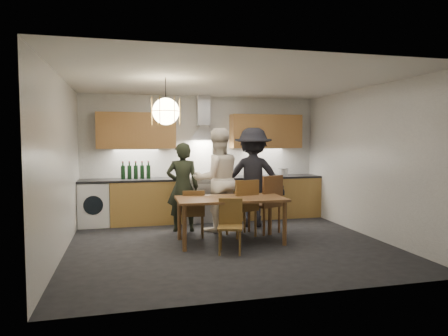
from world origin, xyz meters
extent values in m
plane|color=black|center=(0.00, 0.00, 0.00)|extent=(5.00, 5.00, 0.00)
cube|color=white|center=(0.00, 2.25, 1.30)|extent=(5.00, 0.02, 2.60)
cube|color=white|center=(0.00, -2.25, 1.30)|extent=(5.00, 0.02, 2.60)
cube|color=white|center=(-2.50, 0.00, 1.30)|extent=(0.02, 4.50, 2.60)
cube|color=white|center=(2.50, 0.00, 1.30)|extent=(0.02, 4.50, 2.60)
cube|color=silver|center=(0.00, 0.00, 2.60)|extent=(5.00, 4.50, 0.02)
cube|color=tan|center=(-1.18, 1.95, 0.43)|extent=(1.45, 0.60, 0.86)
cube|color=tan|center=(1.48, 1.95, 0.43)|extent=(2.05, 0.60, 0.86)
cube|color=white|center=(-2.20, 1.95, 0.42)|extent=(0.58, 0.58, 0.85)
cube|color=black|center=(-1.48, 1.95, 0.88)|extent=(2.05, 0.62, 0.04)
cube|color=black|center=(1.48, 1.95, 0.88)|extent=(2.05, 0.62, 0.04)
cube|color=silver|center=(0.00, 1.95, 0.40)|extent=(0.90, 0.60, 0.80)
cube|color=black|center=(0.00, 1.66, 0.38)|extent=(0.78, 0.02, 0.42)
cube|color=slate|center=(0.00, 1.95, 0.84)|extent=(0.90, 0.60, 0.08)
cube|color=silver|center=(0.00, 1.69, 0.90)|extent=(0.90, 0.08, 0.04)
cube|color=#C1894A|center=(-1.38, 2.08, 1.86)|extent=(1.55, 0.35, 0.72)
cube|color=#C1894A|center=(1.38, 2.08, 1.86)|extent=(1.55, 0.35, 0.72)
cube|color=silver|center=(0.00, 2.12, 2.29)|extent=(0.26, 0.22, 0.62)
cylinder|color=black|center=(-1.00, -0.10, 2.35)|extent=(0.01, 0.01, 0.50)
sphere|color=#FFE0A5|center=(-1.00, -0.10, 2.10)|extent=(0.40, 0.40, 0.40)
torus|color=gold|center=(-1.00, -0.10, 2.10)|extent=(0.43, 0.43, 0.01)
cube|color=brown|center=(0.05, 0.07, 0.72)|extent=(1.77, 0.92, 0.04)
cylinder|color=brown|center=(-0.76, -0.26, 0.35)|extent=(0.07, 0.07, 0.70)
cylinder|color=brown|center=(-0.74, 0.45, 0.35)|extent=(0.07, 0.07, 0.70)
cylinder|color=brown|center=(0.84, -0.31, 0.35)|extent=(0.07, 0.07, 0.70)
cylinder|color=brown|center=(0.86, 0.41, 0.35)|extent=(0.07, 0.07, 0.70)
cube|color=brown|center=(-0.47, 0.62, 0.40)|extent=(0.42, 0.42, 0.04)
cube|color=brown|center=(-0.49, 0.45, 0.62)|extent=(0.37, 0.09, 0.41)
cylinder|color=brown|center=(-0.30, 0.74, 0.19)|extent=(0.03, 0.03, 0.38)
cylinder|color=brown|center=(-0.34, 0.44, 0.19)|extent=(0.03, 0.03, 0.38)
cylinder|color=brown|center=(-0.59, 0.79, 0.19)|extent=(0.03, 0.03, 0.38)
cylinder|color=brown|center=(-0.64, 0.49, 0.19)|extent=(0.03, 0.03, 0.38)
cube|color=brown|center=(0.35, 0.47, 0.48)|extent=(0.55, 0.55, 0.04)
cube|color=brown|center=(0.40, 0.27, 0.75)|extent=(0.45, 0.15, 0.49)
cylinder|color=brown|center=(0.48, 0.69, 0.23)|extent=(0.04, 0.04, 0.46)
cylinder|color=brown|center=(0.57, 0.34, 0.23)|extent=(0.04, 0.04, 0.46)
cylinder|color=brown|center=(0.12, 0.60, 0.23)|extent=(0.04, 0.04, 0.46)
cylinder|color=brown|center=(0.21, 0.25, 0.23)|extent=(0.04, 0.04, 0.46)
cube|color=brown|center=(0.82, 0.62, 0.51)|extent=(0.63, 0.63, 0.05)
cube|color=brown|center=(0.91, 0.42, 0.79)|extent=(0.45, 0.24, 0.52)
cylinder|color=brown|center=(0.92, 0.87, 0.24)|extent=(0.04, 0.04, 0.48)
cylinder|color=brown|center=(1.08, 0.53, 0.24)|extent=(0.04, 0.04, 0.48)
cylinder|color=brown|center=(0.57, 0.71, 0.24)|extent=(0.04, 0.04, 0.48)
cylinder|color=brown|center=(0.73, 0.36, 0.24)|extent=(0.04, 0.04, 0.48)
cube|color=brown|center=(-0.12, -0.52, 0.38)|extent=(0.45, 0.45, 0.03)
cube|color=brown|center=(-0.07, -0.37, 0.60)|extent=(0.35, 0.14, 0.39)
cylinder|color=brown|center=(-0.30, -0.62, 0.18)|extent=(0.03, 0.03, 0.37)
cylinder|color=brown|center=(-0.21, -0.34, 0.18)|extent=(0.03, 0.03, 0.37)
cylinder|color=brown|center=(-0.02, -0.70, 0.18)|extent=(0.03, 0.03, 0.37)
cylinder|color=brown|center=(0.07, -0.43, 0.18)|extent=(0.03, 0.03, 0.37)
imported|color=black|center=(-0.59, 1.09, 0.81)|extent=(0.65, 0.47, 1.63)
imported|color=white|center=(0.03, 0.97, 0.94)|extent=(0.99, 0.81, 1.89)
imported|color=black|center=(0.80, 1.20, 0.95)|extent=(1.40, 1.07, 1.91)
imported|color=#B7B6BA|center=(1.02, 1.94, 0.94)|extent=(0.35, 0.35, 0.08)
cylinder|color=silver|center=(1.76, 2.00, 0.97)|extent=(0.21, 0.21, 0.15)
camera|label=1|loc=(-1.60, -6.14, 1.67)|focal=32.00mm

